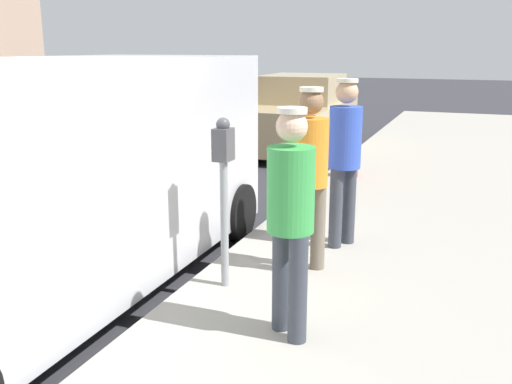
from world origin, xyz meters
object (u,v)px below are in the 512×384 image
at_px(fire_hydrant, 351,152).
at_px(parked_van, 47,174).
at_px(parking_meter_near, 224,174).
at_px(pedestrian_in_blue, 345,152).
at_px(pedestrian_in_green, 291,210).
at_px(pedestrian_in_orange, 310,168).
at_px(parked_sedan_ahead, 300,116).

bearing_deg(fire_hydrant, parked_van, -106.82).
xyz_separation_m(parking_meter_near, pedestrian_in_blue, (0.73, 1.45, 0.00)).
distance_m(pedestrian_in_green, pedestrian_in_blue, 2.11).
relative_size(pedestrian_in_green, pedestrian_in_orange, 0.97).
xyz_separation_m(parking_meter_near, pedestrian_in_green, (0.82, -0.65, -0.06)).
bearing_deg(parked_van, pedestrian_in_blue, 40.79).
bearing_deg(pedestrian_in_green, parked_sedan_ahead, 106.66).
height_order(parking_meter_near, pedestrian_in_green, pedestrian_in_green).
bearing_deg(parking_meter_near, pedestrian_in_green, -38.53).
relative_size(pedestrian_in_green, parked_sedan_ahead, 0.38).
bearing_deg(fire_hydrant, pedestrian_in_orange, -83.35).
distance_m(pedestrian_in_orange, parked_van, 2.36).
bearing_deg(pedestrian_in_green, pedestrian_in_blue, 92.47).
relative_size(parked_van, fire_hydrant, 6.06).
bearing_deg(parked_van, pedestrian_in_green, -4.52).
bearing_deg(pedestrian_in_orange, pedestrian_in_green, -79.75).
bearing_deg(parked_sedan_ahead, parking_meter_near, -77.63).
relative_size(parking_meter_near, pedestrian_in_orange, 0.87).
relative_size(pedestrian_in_orange, parked_van, 0.34).
relative_size(pedestrian_in_blue, parked_van, 0.34).
xyz_separation_m(pedestrian_in_orange, parked_sedan_ahead, (-2.30, 7.19, -0.41)).
relative_size(pedestrian_in_green, parked_van, 0.33).
bearing_deg(pedestrian_in_blue, parked_van, -139.21).
distance_m(pedestrian_in_blue, parked_van, 2.94).
bearing_deg(pedestrian_in_orange, parked_van, -152.44).
bearing_deg(pedestrian_in_blue, pedestrian_in_orange, -99.51).
bearing_deg(fire_hydrant, parked_sedan_ahead, 121.25).
relative_size(pedestrian_in_green, pedestrian_in_blue, 0.95).
height_order(pedestrian_in_blue, parked_van, parked_van).
distance_m(parked_van, fire_hydrant, 5.56).
height_order(parking_meter_near, pedestrian_in_blue, pedestrian_in_blue).
bearing_deg(pedestrian_in_green, parked_van, 175.48).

